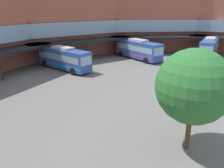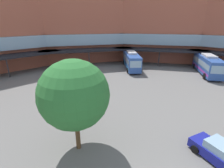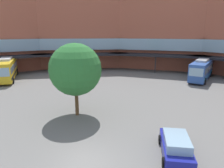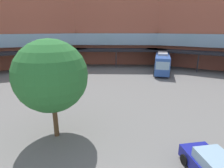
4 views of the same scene
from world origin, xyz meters
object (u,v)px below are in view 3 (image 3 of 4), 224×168
(bus_2, at_px, (202,69))
(plaza_tree, at_px, (75,70))
(bus_3, at_px, (7,69))
(parked_car, at_px, (176,146))

(bus_2, bearing_deg, plaza_tree, -18.13)
(bus_3, relative_size, parked_car, 2.32)
(plaza_tree, bearing_deg, bus_2, 59.29)
(parked_car, bearing_deg, plaza_tree, 55.64)
(bus_2, relative_size, parked_car, 2.33)
(parked_car, height_order, plaza_tree, plaza_tree)
(bus_2, height_order, plaza_tree, plaza_tree)
(bus_2, xyz_separation_m, plaza_tree, (-13.06, -21.98, 2.88))
(bus_2, distance_m, plaza_tree, 25.72)
(parked_car, distance_m, plaza_tree, 11.50)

